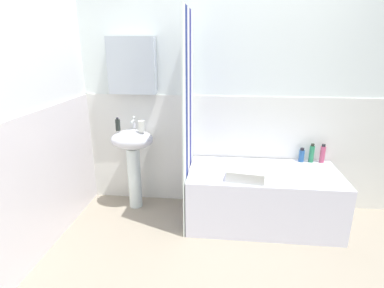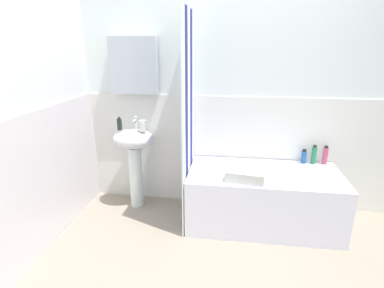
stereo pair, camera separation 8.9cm
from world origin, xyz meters
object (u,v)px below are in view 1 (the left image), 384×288
object	(u,v)px
lotion_bottle	(323,154)
toothbrush_cup	(141,126)
shampoo_bottle	(312,153)
towel_folded	(246,174)
soap_dispenser	(118,125)
body_wash_bottle	(302,155)
bathtub	(262,197)
sink	(133,152)

from	to	relation	value
lotion_bottle	toothbrush_cup	bearing A→B (deg)	-174.51
shampoo_bottle	towel_folded	size ratio (longest dim) A/B	0.59
soap_dispenser	towel_folded	xyz separation A→B (m)	(1.28, -0.32, -0.34)
body_wash_bottle	towel_folded	bearing A→B (deg)	-140.52
toothbrush_cup	lotion_bottle	world-z (taller)	toothbrush_cup
toothbrush_cup	towel_folded	world-z (taller)	toothbrush_cup
soap_dispenser	shampoo_bottle	distance (m)	2.00
bathtub	lotion_bottle	distance (m)	0.78
toothbrush_cup	body_wash_bottle	bearing A→B (deg)	6.21
toothbrush_cup	bathtub	distance (m)	1.39
lotion_bottle	sink	bearing A→B (deg)	-175.93
bathtub	body_wash_bottle	size ratio (longest dim) A/B	9.74
sink	bathtub	bearing A→B (deg)	-7.13
soap_dispenser	body_wash_bottle	distance (m)	1.91
lotion_bottle	towel_folded	distance (m)	0.94
sink	bathtub	distance (m)	1.40
toothbrush_cup	towel_folded	xyz separation A→B (m)	(1.04, -0.31, -0.33)
sink	body_wash_bottle	bearing A→B (deg)	4.58
lotion_bottle	bathtub	bearing A→B (deg)	-153.62
soap_dispenser	toothbrush_cup	world-z (taller)	soap_dispenser
body_wash_bottle	towel_folded	size ratio (longest dim) A/B	0.44
bathtub	towel_folded	distance (m)	0.41
shampoo_bottle	body_wash_bottle	xyz separation A→B (m)	(-0.10, 0.00, -0.02)
lotion_bottle	body_wash_bottle	xyz separation A→B (m)	(-0.21, 0.00, -0.02)
bathtub	shampoo_bottle	world-z (taller)	shampoo_bottle
bathtub	towel_folded	world-z (taller)	towel_folded
toothbrush_cup	shampoo_bottle	distance (m)	1.76
bathtub	lotion_bottle	world-z (taller)	lotion_bottle
shampoo_bottle	body_wash_bottle	distance (m)	0.10
shampoo_bottle	toothbrush_cup	bearing A→B (deg)	-174.19
bathtub	lotion_bottle	xyz separation A→B (m)	(0.62, 0.31, 0.36)
body_wash_bottle	towel_folded	world-z (taller)	body_wash_bottle
lotion_bottle	body_wash_bottle	distance (m)	0.21
lotion_bottle	shampoo_bottle	bearing A→B (deg)	-179.59
body_wash_bottle	soap_dispenser	bearing A→B (deg)	-174.90
shampoo_bottle	body_wash_bottle	size ratio (longest dim) A/B	1.34
sink	towel_folded	distance (m)	1.21
soap_dispenser	bathtub	distance (m)	1.61
lotion_bottle	shampoo_bottle	world-z (taller)	shampoo_bottle
bathtub	toothbrush_cup	bearing A→B (deg)	173.94
sink	soap_dispenser	xyz separation A→B (m)	(-0.13, -0.03, 0.29)
soap_dispenser	toothbrush_cup	bearing A→B (deg)	-2.31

